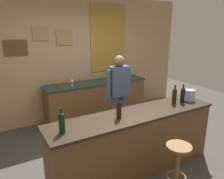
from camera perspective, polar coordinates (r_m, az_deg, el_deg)
The scene contains 14 objects.
ground_plane at distance 3.84m, azimuth 2.13°, elevation -17.12°, with size 10.00×10.00×0.00m, color #423D38.
back_wall at distance 5.09m, azimuth -10.11°, elevation 8.09°, with size 6.00×0.09×2.80m.
bar_counter at distance 3.32m, azimuth 6.04°, elevation -13.62°, with size 2.61×0.60×0.92m.
side_counter at distance 5.13m, azimuth -4.00°, elevation -2.78°, with size 2.42×0.56×0.90m.
bartender at distance 4.10m, azimuth 1.84°, elevation -0.50°, with size 0.52×0.21×1.62m.
bar_stool at distance 3.02m, azimuth 16.99°, elevation -17.60°, with size 0.32×0.32×0.68m.
wine_bottle_a at distance 2.57m, azimuth -13.17°, elevation -8.37°, with size 0.07×0.07×0.31m.
wine_bottle_b at distance 2.90m, azimuth 1.85°, elevation -5.11°, with size 0.07×0.07×0.31m.
wine_bottle_c at distance 3.60m, azimuth 16.21°, elevation -1.47°, with size 0.07×0.07×0.31m.
wine_bottle_d at distance 3.69m, azimuth 18.23°, elevation -1.24°, with size 0.07×0.07×0.31m.
ice_bucket at distance 3.85m, azimuth 19.86°, elevation -1.30°, with size 0.19×0.19×0.19m.
wine_glass_a at distance 4.72m, azimuth -10.56°, elevation 2.41°, with size 0.07×0.07×0.16m.
wine_glass_b at distance 5.22m, azimuth 2.17°, elevation 3.96°, with size 0.07×0.07×0.16m.
coffee_mug at distance 4.59m, azimuth -14.05°, elevation 0.99°, with size 0.12×0.08×0.09m.
Camera 1 is at (-1.75, -2.70, 2.10)m, focal length 34.53 mm.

